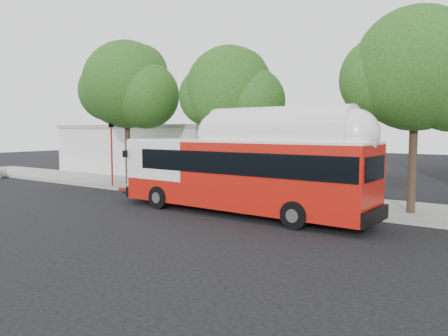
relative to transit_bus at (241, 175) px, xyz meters
The scene contains 10 objects.
ground 3.61m from the transit_bus, 147.17° to the right, with size 120.00×120.00×0.00m, color black.
sidewalk 5.74m from the transit_bus, 118.64° to the left, with size 60.00×5.00×0.15m, color gray.
curb_strip 3.84m from the transit_bus, 139.95° to the left, with size 60.00×0.30×0.15m, color gray.
red_curb_segment 6.28m from the transit_bus, 158.58° to the left, with size 10.00×0.32×0.16m, color maroon.
street_tree_left 12.74m from the transit_bus, 160.88° to the left, with size 6.67×5.80×9.74m.
street_tree_mid 6.80m from the transit_bus, 126.40° to the left, with size 5.75×5.00×8.62m.
street_tree_right 9.14m from the transit_bus, 31.44° to the left, with size 6.21×5.40×9.18m.
low_commercial_bldg 20.69m from the transit_bus, 143.49° to the left, with size 16.20×10.20×4.25m.
transit_bus is the anchor object (origin of this frame).
signal_pole 12.15m from the transit_bus, 167.51° to the left, with size 0.12×0.40×4.24m.
Camera 1 is at (13.32, -14.74, 3.85)m, focal length 35.00 mm.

